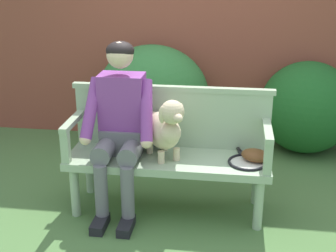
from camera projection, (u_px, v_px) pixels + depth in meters
name	position (u px, v px, depth m)	size (l,w,h in m)	color
ground_plane	(168.00, 208.00, 3.81)	(40.00, 40.00, 0.00)	#4C753D
brick_garden_fence	(191.00, 11.00, 4.96)	(8.00, 0.30, 2.72)	brown
hedge_bush_far_left	(153.00, 96.00, 4.91)	(1.16, 0.91, 1.07)	#337538
hedge_bush_far_right	(307.00, 107.00, 4.77)	(0.95, 0.87, 0.93)	#1E5B23
garden_bench	(168.00, 164.00, 3.67)	(1.55, 0.51, 0.46)	#9EB793
bench_backrest	(172.00, 116.00, 3.77)	(1.59, 0.06, 0.50)	#9EB793
bench_armrest_left_end	(70.00, 131.00, 3.59)	(0.06, 0.51, 0.28)	#9EB793
bench_armrest_right_end	(268.00, 141.00, 3.40)	(0.06, 0.51, 0.28)	#9EB793
person_seated	(120.00, 122.00, 3.59)	(0.56, 0.65, 1.33)	black
dog_on_bench	(165.00, 128.00, 3.53)	(0.39, 0.47, 0.50)	beige
tennis_racket	(246.00, 161.00, 3.55)	(0.36, 0.58, 0.03)	black
baseball_glove	(255.00, 155.00, 3.56)	(0.22, 0.17, 0.09)	brown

